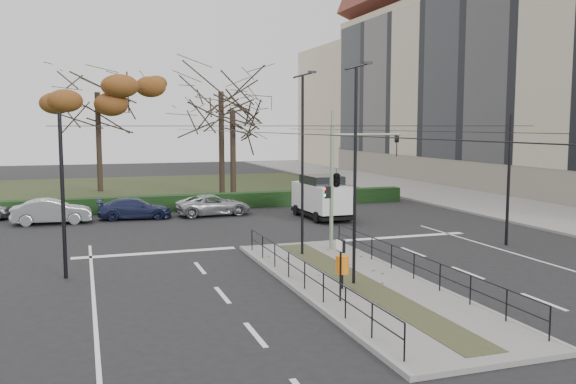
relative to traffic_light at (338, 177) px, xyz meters
name	(u,v)px	position (x,y,z in m)	size (l,w,h in m)	color
ground	(331,270)	(-1.63, -3.19, -3.28)	(140.00, 140.00, 0.00)	black
median_island	(360,285)	(-1.63, -5.69, -3.21)	(4.40, 15.00, 0.14)	slate
sidewalk_east	(431,192)	(16.37, 18.81, -3.21)	(8.00, 90.00, 0.14)	slate
park	(120,190)	(-7.63, 28.81, -3.23)	(38.00, 26.00, 0.10)	#273018
hedge	(132,204)	(-7.63, 15.41, -2.78)	(38.00, 1.00, 1.00)	black
apartment_block	(520,70)	(26.33, 20.78, 7.11)	(13.09, 52.10, 21.64)	tan
median_railing	(361,259)	(-1.63, -5.79, -2.31)	(4.14, 13.24, 0.92)	black
catenary	(316,178)	(-1.63, -1.57, 0.14)	(20.00, 34.00, 6.00)	black
traffic_light	(338,177)	(0.00, 0.00, 0.00)	(3.67, 2.09, 5.40)	gray
litter_bin	(342,265)	(-2.51, -6.18, -2.35)	(0.43, 0.43, 1.11)	black
info_panel	(341,252)	(-3.14, -7.47, -1.63)	(0.11, 0.50, 1.93)	black
streetlamp_median_near	(355,173)	(-1.86, -5.73, 0.67)	(0.63, 0.13, 7.49)	black
streetlamp_median_far	(303,162)	(-1.89, -0.67, 0.72)	(0.63, 0.13, 7.60)	black
parked_car_second	(52,211)	(-12.25, 12.09, -2.58)	(1.49, 4.27, 1.41)	#95979C
parked_car_third	(135,209)	(-7.69, 12.48, -2.67)	(1.73, 4.26, 1.24)	#1E2447
parked_car_fourth	(214,205)	(-2.96, 12.43, -2.65)	(2.11, 4.57, 1.27)	#95979C
white_van	(322,196)	(2.91, 9.19, -1.95)	(2.36, 4.95, 2.57)	silver
rust_tree	(97,92)	(-9.20, 28.25, 4.91)	(8.69, 8.69, 10.66)	black
bare_tree_center	(221,99)	(-0.01, 23.29, 4.30)	(8.01, 8.01, 10.72)	black
bare_tree_near	(233,117)	(0.34, 20.91, 2.88)	(5.50, 5.50, 8.71)	black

